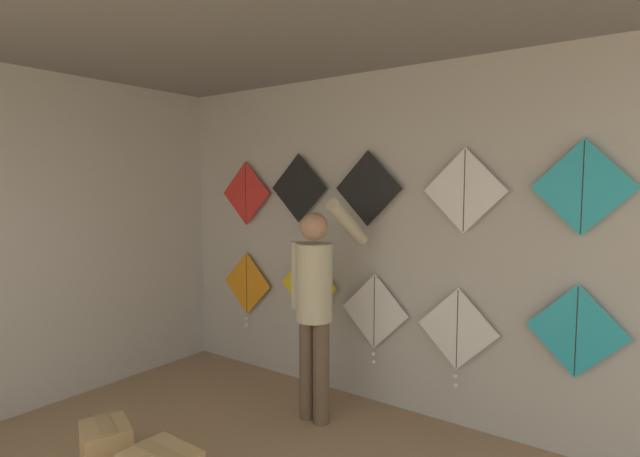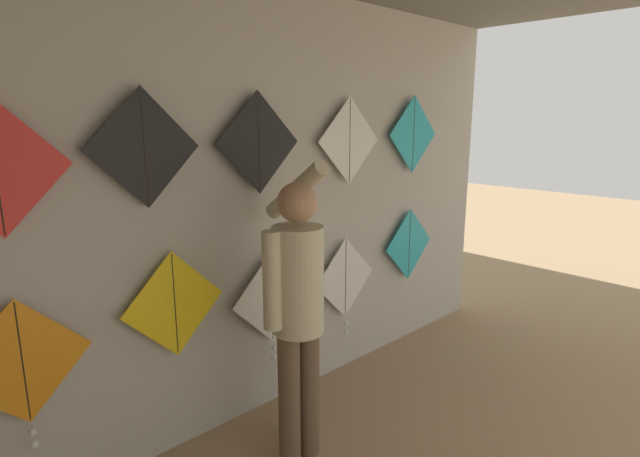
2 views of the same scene
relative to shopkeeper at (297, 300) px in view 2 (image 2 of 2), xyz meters
The scene contains 11 objects.
back_panel 0.76m from the shopkeeper, 72.21° to the left, with size 5.18×0.06×2.80m, color #BCB7AD.
shopkeeper is the anchor object (origin of this frame).
kite_0 1.37m from the shopkeeper, 157.23° to the left, with size 0.63×0.04×0.77m.
kite_1 0.71m from the shopkeeper, 131.72° to the left, with size 0.63×0.01×0.63m.
kite_2 0.61m from the shopkeeper, 66.24° to the left, with size 0.63×0.04×0.77m.
kite_3 1.11m from the shopkeeper, 28.94° to the left, with size 0.63×0.04×0.77m.
kite_4 1.84m from the shopkeeper, 16.67° to the left, with size 0.63×0.01×0.63m.
kite_6 1.15m from the shopkeeper, 137.72° to the left, with size 0.63×0.01×0.63m.
kite_7 1.00m from the shopkeeper, 73.40° to the left, with size 0.63×0.01×0.63m.
kite_8 1.39m from the shopkeeper, 28.28° to the left, with size 0.63×0.01×0.63m.
kite_9 2.02m from the shopkeeper, 16.69° to the left, with size 0.63×0.01×0.63m.
Camera 2 is at (-1.92, 1.54, 1.99)m, focal length 28.00 mm.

